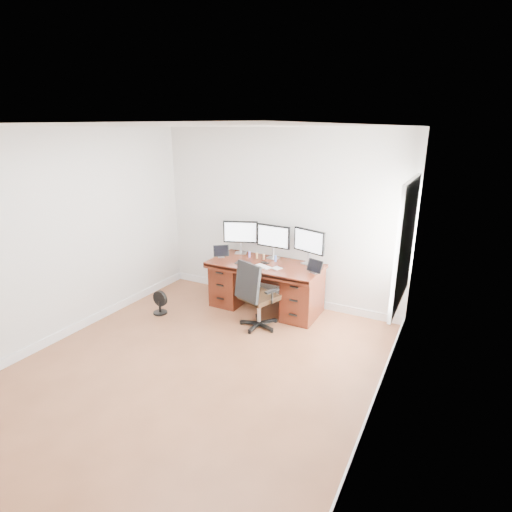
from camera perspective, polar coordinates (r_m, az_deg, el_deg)
The scene contains 19 objects.
ground at distance 4.91m, azimuth -8.49°, elevation -15.47°, with size 4.50×4.50×0.00m, color brown.
back_wall at distance 6.20m, azimuth 3.24°, elevation 5.40°, with size 4.00×0.10×2.70m, color silver.
right_wall at distance 3.66m, azimuth 17.85°, elevation -4.35°, with size 0.10×4.50×2.70m.
desk at distance 6.12m, azimuth 1.45°, elevation -4.05°, with size 1.70×0.80×0.75m.
office_chair at distance 5.58m, azimuth 0.08°, elevation -7.17°, with size 0.67×0.67×0.98m.
floor_fan at distance 6.21m, azimuth -13.62°, elevation -6.52°, with size 0.25×0.21×0.36m.
monitor_left at distance 6.37m, azimuth -2.23°, elevation 3.30°, with size 0.52×0.24×0.53m.
monitor_center at distance 6.11m, azimuth 2.49°, elevation 2.66°, with size 0.55×0.15×0.53m.
monitor_right at distance 5.89m, azimuth 7.59°, elevation 1.95°, with size 0.53×0.21×0.53m.
tablet_left at distance 6.26m, azimuth -5.05°, elevation 0.60°, with size 0.23×0.20×0.19m.
tablet_right at distance 5.61m, azimuth 8.36°, elevation -1.57°, with size 0.25×0.14×0.19m.
keyboard at distance 5.82m, azimuth 1.03°, elevation -1.50°, with size 0.25×0.11×0.01m, color silver.
trackpad at distance 5.76m, azimuth 3.00°, elevation -1.75°, with size 0.12×0.12×0.01m, color silver.
drawing_tablet at distance 5.97m, azimuth -1.90°, elevation -1.00°, with size 0.22×0.14×0.01m, color black.
phone at distance 5.98m, azimuth 1.28°, elevation -0.97°, with size 0.13×0.07×0.01m, color black.
figurine_purple at distance 6.24m, azimuth -0.93°, elevation 0.29°, with size 0.04×0.04×0.10m.
figurine_yellow at distance 6.18m, azimuth 0.14°, elevation 0.12°, with size 0.04×0.04×0.10m.
figurine_brown at distance 6.13m, azimuth 1.08°, elevation -0.03°, with size 0.04×0.04×0.10m.
figurine_blue at distance 6.04m, azimuth 2.81°, elevation -0.30°, with size 0.04×0.04×0.10m.
Camera 1 is at (2.51, -3.26, 2.68)m, focal length 28.00 mm.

